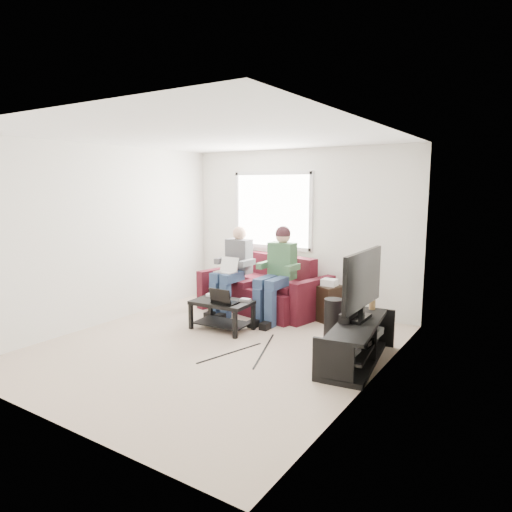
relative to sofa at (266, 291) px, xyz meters
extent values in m
plane|color=#C9B19C|center=(0.33, -1.75, -0.33)|extent=(4.50, 4.50, 0.00)
plane|color=white|center=(0.33, -1.75, 2.27)|extent=(4.50, 4.50, 0.00)
plane|color=white|center=(0.33, 0.50, 0.97)|extent=(4.50, 0.00, 4.50)
plane|color=white|center=(0.33, -4.00, 0.97)|extent=(4.50, 0.00, 4.50)
plane|color=white|center=(-1.67, -1.75, 0.97)|extent=(0.00, 4.50, 4.50)
plane|color=white|center=(2.33, -1.75, 0.97)|extent=(0.00, 4.50, 4.50)
cube|color=white|center=(-0.17, 0.49, 1.27)|extent=(1.40, 0.01, 1.20)
cube|color=silver|center=(-0.17, 0.48, 1.27)|extent=(1.48, 0.04, 1.28)
cube|color=#45111D|center=(0.00, -0.05, -0.11)|extent=(1.72, 1.15, 0.44)
cube|color=#45111D|center=(0.00, 0.32, 0.34)|extent=(1.59, 0.52, 0.45)
cube|color=#45111D|center=(-0.87, -0.05, -0.01)|extent=(0.34, 0.95, 0.63)
cube|color=#45111D|center=(0.87, -0.05, -0.01)|extent=(0.34, 0.95, 0.63)
cube|color=#45111D|center=(-0.39, -0.07, 0.16)|extent=(0.87, 0.86, 0.10)
cube|color=#45111D|center=(0.39, -0.07, 0.16)|extent=(0.87, 0.86, 0.10)
cube|color=navy|center=(-0.50, -0.51, 0.28)|extent=(0.16, 0.45, 0.14)
cube|color=navy|center=(-0.30, -0.51, 0.28)|extent=(0.16, 0.45, 0.14)
cube|color=navy|center=(-0.50, -0.69, -0.06)|extent=(0.13, 0.13, 0.54)
cube|color=navy|center=(-0.30, -0.69, -0.06)|extent=(0.13, 0.13, 0.54)
cube|color=#505155|center=(-0.40, -0.18, 0.56)|extent=(0.40, 0.22, 0.55)
sphere|color=tan|center=(-0.40, -0.16, 0.93)|extent=(0.22, 0.22, 0.22)
cube|color=navy|center=(0.30, -0.51, 0.28)|extent=(0.16, 0.45, 0.14)
cube|color=navy|center=(0.50, -0.51, 0.28)|extent=(0.16, 0.45, 0.14)
cube|color=navy|center=(0.30, -0.69, -0.06)|extent=(0.13, 0.13, 0.54)
cube|color=navy|center=(0.50, -0.69, -0.06)|extent=(0.13, 0.13, 0.54)
cube|color=#484A4A|center=(0.40, -0.18, 0.56)|extent=(0.40, 0.22, 0.55)
sphere|color=tan|center=(0.40, -0.16, 0.93)|extent=(0.22, 0.22, 0.22)
sphere|color=#2F171C|center=(0.40, -0.16, 0.97)|extent=(0.23, 0.23, 0.23)
cube|color=black|center=(-0.02, -1.15, 0.06)|extent=(0.86, 0.55, 0.05)
cube|color=black|center=(-0.02, -1.15, -0.24)|extent=(0.77, 0.47, 0.02)
cube|color=black|center=(-0.40, -1.38, -0.15)|extent=(0.05, 0.05, 0.36)
cube|color=black|center=(0.36, -1.38, -0.15)|extent=(0.05, 0.05, 0.36)
cube|color=black|center=(-0.40, -0.93, -0.15)|extent=(0.05, 0.05, 0.36)
cube|color=black|center=(0.36, -0.93, -0.15)|extent=(0.05, 0.05, 0.36)
cube|color=silver|center=(-0.30, -1.03, 0.11)|extent=(0.14, 0.09, 0.04)
cube|color=black|center=(-0.12, -0.97, 0.11)|extent=(0.15, 0.10, 0.04)
cube|color=gray|center=(0.28, -1.00, 0.11)|extent=(0.15, 0.11, 0.04)
cube|color=black|center=(2.03, -1.29, 0.13)|extent=(0.63, 1.48, 0.04)
cube|color=black|center=(2.03, -1.29, -0.09)|extent=(0.58, 1.42, 0.03)
cube|color=black|center=(2.03, -1.29, -0.30)|extent=(0.63, 1.48, 0.06)
cube|color=black|center=(2.03, -1.99, -0.09)|extent=(0.43, 0.10, 0.48)
cube|color=black|center=(2.03, -0.59, -0.09)|extent=(0.43, 0.10, 0.48)
cube|color=black|center=(2.03, -1.19, 0.17)|extent=(0.12, 0.40, 0.04)
cube|color=black|center=(2.03, -1.19, 0.25)|extent=(0.06, 0.06, 0.12)
cube|color=black|center=(2.03, -1.19, 0.64)|extent=(0.05, 1.10, 0.65)
cube|color=#D5326E|center=(2.00, -1.19, 0.64)|extent=(0.01, 1.01, 0.58)
cube|color=black|center=(1.91, -1.19, 0.20)|extent=(0.12, 0.50, 0.10)
cylinder|color=#A97E48|center=(1.98, -0.66, 0.21)|extent=(0.08, 0.08, 0.12)
cube|color=silver|center=(2.03, -1.69, -0.04)|extent=(0.30, 0.22, 0.06)
cube|color=gray|center=(2.03, -0.99, -0.03)|extent=(0.34, 0.26, 0.08)
cube|color=black|center=(2.03, -1.34, -0.04)|extent=(0.38, 0.30, 0.07)
cylinder|color=black|center=(1.48, -0.72, -0.05)|extent=(0.24, 0.24, 0.56)
cube|color=black|center=(1.87, -1.77, -0.31)|extent=(0.25, 0.48, 0.03)
cube|color=black|center=(1.09, 0.04, -0.06)|extent=(0.36, 0.36, 0.54)
cube|color=silver|center=(1.09, 0.04, 0.26)|extent=(0.22, 0.18, 0.10)
camera|label=1|loc=(3.76, -6.13, 1.70)|focal=32.00mm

